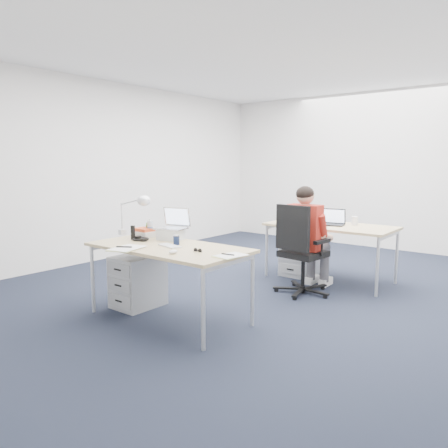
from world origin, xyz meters
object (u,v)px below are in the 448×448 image
object	(u,v)px
headphones	(141,239)
far_cup	(355,221)
drawer_pedestal_far	(300,255)
silver_laptop	(171,224)
office_chair	(301,268)
drawer_pedestal_near	(138,281)
desk_near	(168,251)
bear_figurine	(148,229)
computer_mouse	(173,252)
can_koozie	(176,240)
desk_far	(330,228)
desk_lamp	(130,214)
wireless_keyboard	(169,246)
seated_person	(309,239)
water_bottle	(150,228)
cordless_phone	(133,233)
dark_laptop	(332,217)
book_stack	(144,233)
sunglasses	(198,251)

from	to	relation	value
headphones	far_cup	world-z (taller)	far_cup
drawer_pedestal_far	headphones	size ratio (longest dim) A/B	2.47
silver_laptop	far_cup	distance (m)	2.49
office_chair	drawer_pedestal_near	world-z (taller)	office_chair
desk_near	silver_laptop	world-z (taller)	silver_laptop
drawer_pedestal_far	far_cup	distance (m)	0.87
drawer_pedestal_near	bear_figurine	size ratio (longest dim) A/B	3.66
computer_mouse	can_koozie	bearing A→B (deg)	125.62
desk_far	headphones	xyz separation A→B (m)	(-1.05, -2.29, 0.06)
silver_laptop	desk_lamp	xyz separation A→B (m)	(-0.52, -0.11, 0.08)
drawer_pedestal_far	can_koozie	size ratio (longest dim) A/B	5.54
wireless_keyboard	silver_laptop	bearing A→B (deg)	146.08
seated_person	water_bottle	bearing A→B (deg)	-129.18
desk_far	desk_lamp	xyz separation A→B (m)	(-1.35, -2.17, 0.29)
drawer_pedestal_far	silver_laptop	distance (m)	2.20
silver_laptop	cordless_phone	bearing A→B (deg)	-154.77
computer_mouse	can_koozie	world-z (taller)	can_koozie
bear_figurine	cordless_phone	size ratio (longest dim) A/B	1.01
silver_laptop	can_koozie	world-z (taller)	silver_laptop
dark_laptop	book_stack	bearing A→B (deg)	-131.88
desk_near	sunglasses	bearing A→B (deg)	-4.07
water_bottle	bear_figurine	distance (m)	0.06
office_chair	computer_mouse	bearing A→B (deg)	-93.79
office_chair	desk_far	bearing A→B (deg)	96.55
desk_near	computer_mouse	distance (m)	0.38
wireless_keyboard	can_koozie	size ratio (longest dim) A/B	2.67
silver_laptop	water_bottle	distance (m)	0.31
can_koozie	dark_laptop	size ratio (longest dim) A/B	0.33
wireless_keyboard	computer_mouse	distance (m)	0.35
dark_laptop	far_cup	distance (m)	0.30
office_chair	wireless_keyboard	size ratio (longest dim) A/B	3.99
seated_person	computer_mouse	xyz separation A→B (m)	(-0.31, -1.97, 0.12)
drawer_pedestal_far	wireless_keyboard	distance (m)	2.40
desk_lamp	headphones	bearing A→B (deg)	-36.39
silver_laptop	sunglasses	world-z (taller)	silver_laptop
computer_mouse	headphones	size ratio (longest dim) A/B	0.43
computer_mouse	dark_laptop	bearing A→B (deg)	77.60
drawer_pedestal_far	can_koozie	xyz separation A→B (m)	(-0.15, -2.25, 0.50)
headphones	bear_figurine	xyz separation A→B (m)	(-0.13, 0.22, 0.06)
office_chair	far_cup	world-z (taller)	office_chair
drawer_pedestal_far	sunglasses	size ratio (longest dim) A/B	5.81
desk_near	cordless_phone	bearing A→B (deg)	177.97
water_bottle	seated_person	bearing A→B (deg)	52.57
can_koozie	desk_lamp	bearing A→B (deg)	175.14
bear_figurine	book_stack	bearing A→B (deg)	-94.54
desk_far	drawer_pedestal_far	size ratio (longest dim) A/B	2.91
wireless_keyboard	far_cup	world-z (taller)	far_cup
desk_near	cordless_phone	size ratio (longest dim) A/B	10.74
water_bottle	dark_laptop	size ratio (longest dim) A/B	0.66
headphones	can_koozie	bearing A→B (deg)	24.77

